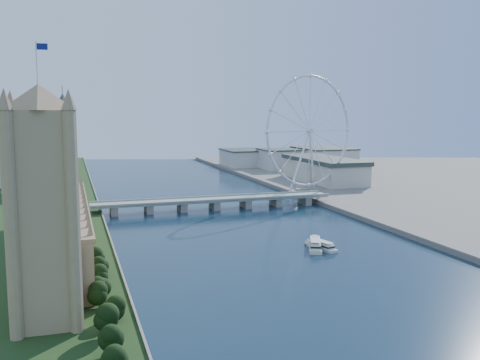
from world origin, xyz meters
name	(u,v)px	position (x,y,z in m)	size (l,w,h in m)	color
ground	(417,343)	(0.00, 0.00, 0.00)	(2000.00, 2000.00, 0.00)	#1C3D50
tree_row	(105,309)	(-113.00, 50.00, 8.70)	(8.51, 168.51, 19.90)	black
victoria_tower	(43,199)	(-135.00, 55.00, 54.49)	(28.16, 28.16, 112.00)	tan
parliament_range	(66,227)	(-128.00, 170.00, 18.48)	(24.00, 200.00, 70.00)	tan
big_ben	(64,140)	(-128.00, 278.00, 66.57)	(20.02, 20.02, 110.00)	tan
westminster_bridge	(214,202)	(0.00, 300.00, 6.63)	(220.00, 22.00, 9.50)	gray
london_eye	(310,131)	(119.98, 355.08, 67.52)	(113.60, 39.12, 124.30)	silver
county_hall	(323,183)	(175.00, 430.00, 0.00)	(54.00, 144.00, 35.00)	beige
city_skyline	(193,163)	(39.22, 560.08, 16.96)	(505.00, 280.00, 32.00)	beige
tour_boat_near	(322,249)	(29.01, 139.56, 0.00)	(6.97, 27.42, 6.03)	silver
tour_boat_far	(315,249)	(25.11, 141.45, 0.00)	(8.16, 31.82, 7.05)	beige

